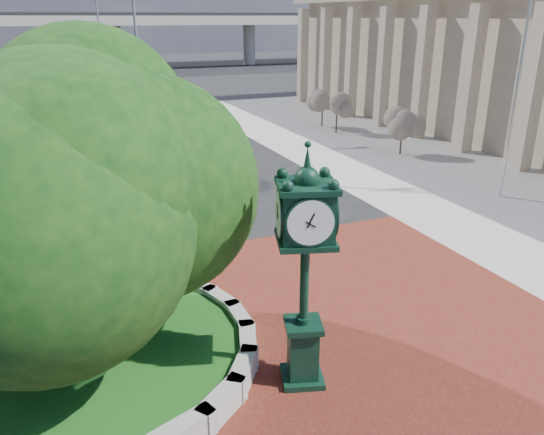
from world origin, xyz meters
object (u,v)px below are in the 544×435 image
(post_clock, at_px, (305,262))
(street_lamp_far, at_px, (102,38))
(flagpole_b, at_px, (521,66))
(street_lamp_near, at_px, (140,38))
(parked_car, at_px, (129,92))

(post_clock, distance_m, street_lamp_far, 45.50)
(flagpole_b, height_order, street_lamp_near, flagpole_b)
(parked_car, relative_size, street_lamp_far, 0.48)
(parked_car, xyz_separation_m, street_lamp_near, (-0.92, -13.44, 4.98))
(post_clock, relative_size, parked_car, 1.16)
(flagpole_b, xyz_separation_m, street_lamp_near, (-10.63, 20.39, 0.47))
(street_lamp_near, relative_size, street_lamp_far, 1.11)
(flagpole_b, relative_size, street_lamp_near, 1.05)
(post_clock, xyz_separation_m, parked_car, (2.99, 41.24, -1.98))
(street_lamp_far, bearing_deg, parked_car, -72.37)
(post_clock, bearing_deg, parked_car, 85.86)
(post_clock, bearing_deg, flagpole_b, 30.24)
(parked_car, height_order, flagpole_b, flagpole_b)
(flagpole_b, height_order, street_lamp_far, flagpole_b)
(post_clock, relative_size, street_lamp_near, 0.50)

